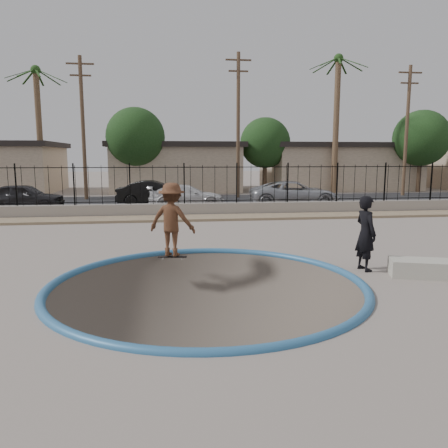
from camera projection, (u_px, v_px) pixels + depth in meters
ground at (184, 233)px, 22.53m from camera, size 120.00×120.00×2.20m
bowl_pit at (207, 285)px, 9.63m from camera, size 6.84×6.84×1.80m
coping_ring at (207, 285)px, 9.63m from camera, size 7.04×7.04×0.20m
rock_strip at (186, 218)px, 19.61m from camera, size 42.00×1.60×0.11m
retaining_wall at (185, 210)px, 20.65m from camera, size 42.00×0.45×0.60m
fence at (184, 184)px, 20.47m from camera, size 40.00×0.04×1.80m
street at (180, 201)px, 27.26m from camera, size 90.00×8.00×0.04m
house_center at (176, 166)px, 36.26m from camera, size 10.60×8.60×3.90m
house_east at (337, 166)px, 38.10m from camera, size 12.60×8.60×3.90m
palm_mid at (38, 102)px, 31.77m from camera, size 2.30×2.30×9.30m
palm_right at (337, 95)px, 32.60m from camera, size 2.30×2.30×10.30m
utility_pole_left at (83, 126)px, 27.71m from camera, size 1.70×0.24×9.00m
utility_pole_mid at (238, 124)px, 28.98m from camera, size 1.70×0.24×9.50m
utility_pole_right at (407, 129)px, 30.59m from camera, size 1.70×0.24×9.00m
street_tree_left at (135, 137)px, 32.10m from camera, size 4.32×4.32×6.36m
street_tree_mid at (265, 143)px, 34.44m from camera, size 3.96×3.96×5.83m
street_tree_right at (421, 138)px, 34.00m from camera, size 4.32×4.32×6.36m
skater at (172, 223)px, 11.93m from camera, size 1.49×1.19×2.01m
skateboard at (173, 257)px, 12.08m from camera, size 0.81×0.31×0.07m
videographer at (366, 233)px, 10.75m from camera, size 0.55×0.74×1.86m
concrete_ledge at (426, 268)px, 10.27m from camera, size 1.74×1.17×0.40m
car_a at (24, 197)px, 22.82m from camera, size 4.11×1.88×1.37m
car_b at (155, 193)px, 24.70m from camera, size 4.31×1.69×1.40m
car_c at (187, 196)px, 24.08m from camera, size 4.29×1.97×1.22m
car_d at (295, 194)px, 24.45m from camera, size 5.19×2.70×1.40m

